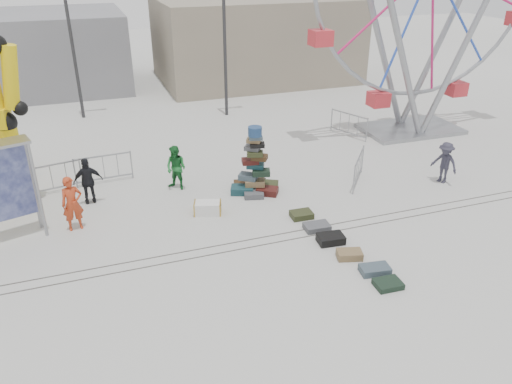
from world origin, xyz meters
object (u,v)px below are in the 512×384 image
object	(u,v)px
pedestrian_grey	(445,163)
pedestrian_green	(176,168)
suitcase_tower	(255,174)
pedestrian_black	(88,181)
lamp_post_right	(226,24)
lamp_post_left	(71,25)
barricade_dummy_c	(104,169)
barricade_dummy_b	(52,179)
barricade_wheel_front	(358,169)
pedestrian_red	(72,204)
barricade_wheel_back	(349,125)
steamer_trunk	(208,208)

from	to	relation	value
pedestrian_grey	pedestrian_green	bearing A→B (deg)	-127.84
suitcase_tower	pedestrian_black	distance (m)	5.62
lamp_post_right	lamp_post_left	xyz separation A→B (m)	(-7.00, 2.00, 0.00)
suitcase_tower	barricade_dummy_c	world-z (taller)	suitcase_tower
suitcase_tower	barricade_dummy_b	xyz separation A→B (m)	(-6.73, 2.23, -0.12)
pedestrian_black	pedestrian_grey	bearing A→B (deg)	164.33
barricade_wheel_front	pedestrian_black	world-z (taller)	pedestrian_black
pedestrian_red	pedestrian_black	world-z (taller)	pedestrian_red
pedestrian_grey	lamp_post_right	bearing A→B (deg)	-175.95
suitcase_tower	barricade_wheel_back	size ratio (longest dim) A/B	1.21
barricade_wheel_front	barricade_wheel_back	world-z (taller)	same
suitcase_tower	pedestrian_grey	bearing A→B (deg)	11.17
pedestrian_black	pedestrian_grey	size ratio (longest dim) A/B	1.05
lamp_post_left	pedestrian_grey	distance (m)	17.78
barricade_wheel_back	pedestrian_red	bearing A→B (deg)	-92.27
barricade_dummy_b	barricade_wheel_front	distance (m)	10.90
lamp_post_right	lamp_post_left	world-z (taller)	same
barricade_dummy_b	pedestrian_green	xyz separation A→B (m)	(4.18, -1.10, 0.25)
steamer_trunk	pedestrian_grey	distance (m)	8.78
pedestrian_red	lamp_post_left	bearing A→B (deg)	77.17
lamp_post_left	barricade_dummy_c	bearing A→B (deg)	-87.53
steamer_trunk	barricade_wheel_back	size ratio (longest dim) A/B	0.43
lamp_post_left	barricade_wheel_front	xyz separation A→B (m)	(9.11, -11.54, -3.93)
lamp_post_left	pedestrian_grey	world-z (taller)	lamp_post_left
suitcase_tower	barricade_wheel_back	world-z (taller)	suitcase_tower
barricade_wheel_front	pedestrian_grey	distance (m)	3.13
lamp_post_right	pedestrian_grey	world-z (taller)	lamp_post_right
barricade_dummy_c	pedestrian_black	xyz separation A→B (m)	(-0.58, -1.51, 0.26)
barricade_dummy_b	pedestrian_red	xyz separation A→B (m)	(0.67, -2.87, 0.31)
pedestrian_black	pedestrian_grey	world-z (taller)	pedestrian_black
barricade_dummy_c	pedestrian_grey	size ratio (longest dim) A/B	1.29
suitcase_tower	barricade_wheel_front	bearing A→B (deg)	15.34
lamp_post_left	barricade_dummy_c	world-z (taller)	lamp_post_left
lamp_post_left	steamer_trunk	bearing A→B (deg)	-74.52
barricade_wheel_front	pedestrian_green	xyz separation A→B (m)	(-6.34, 1.72, 0.25)
lamp_post_right	pedestrian_black	xyz separation A→B (m)	(-7.22, -7.95, -3.67)
steamer_trunk	lamp_post_right	bearing A→B (deg)	87.88
barricade_dummy_c	barricade_wheel_front	xyz separation A→B (m)	(8.74, -3.10, 0.00)
pedestrian_black	pedestrian_grey	distance (m)	12.55
pedestrian_grey	suitcase_tower	bearing A→B (deg)	-124.70
lamp_post_left	barricade_dummy_b	size ratio (longest dim) A/B	4.00
barricade_dummy_b	barricade_wheel_back	size ratio (longest dim) A/B	1.00
barricade_dummy_b	barricade_dummy_c	xyz separation A→B (m)	(1.78, 0.28, 0.00)
barricade_wheel_front	barricade_dummy_c	bearing A→B (deg)	109.09
lamp_post_left	steamer_trunk	xyz separation A→B (m)	(3.32, -12.00, -4.28)
lamp_post_left	pedestrian_green	xyz separation A→B (m)	(2.77, -9.82, -3.68)
barricade_wheel_front	pedestrian_green	distance (m)	6.58
barricade_dummy_c	pedestrian_green	distance (m)	2.78
barricade_dummy_b	lamp_post_left	bearing A→B (deg)	69.52
barricade_wheel_back	pedestrian_black	size ratio (longest dim) A/B	1.23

